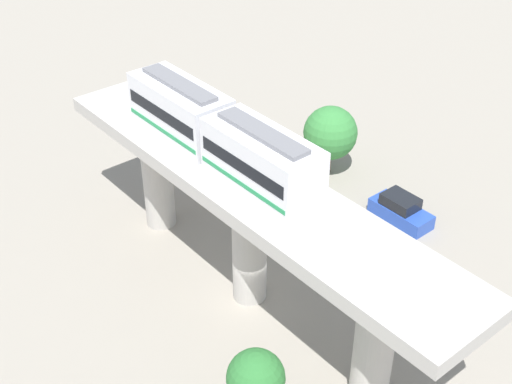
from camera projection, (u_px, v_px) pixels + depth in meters
ground_plane at (250, 295)px, 39.87m from camera, size 120.00×120.00×0.00m
viaduct at (249, 210)px, 36.54m from camera, size 5.20×28.00×7.92m
train at (219, 134)px, 36.14m from camera, size 2.64×13.55×3.24m
parked_car_orange at (241, 176)px, 48.95m from camera, size 1.91×4.24×1.76m
parked_car_blue at (401, 210)px, 45.49m from camera, size 1.80×4.20×1.76m
tree_near_viaduct at (256, 378)px, 30.75m from camera, size 2.65×2.65×4.53m
tree_mid_lot at (330, 133)px, 48.99m from camera, size 3.82×3.82×5.12m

